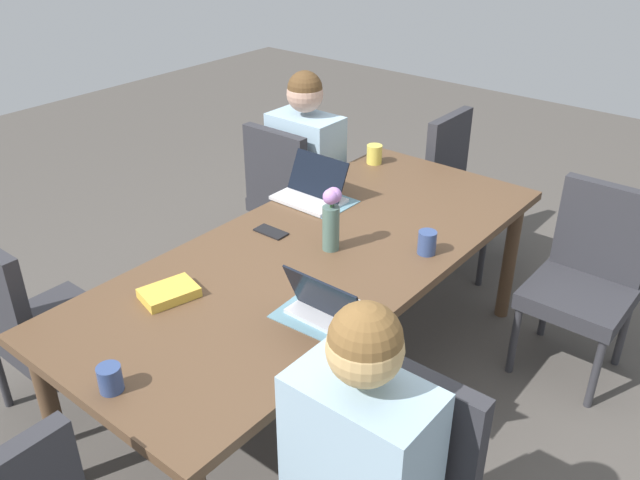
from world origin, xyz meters
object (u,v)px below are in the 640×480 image
phone_black (271,232)px  dining_table (320,264)px  chair_far_left_near (290,192)px  chair_head_right_right_near (462,184)px  chair_far_right_mid (32,318)px  coffee_mug_near_left (374,154)px  person_far_left_near (306,186)px  book_red_cover (169,293)px  chair_near_left_far (587,273)px  coffee_mug_near_right (110,379)px  laptop_far_left_near (312,192)px  laptop_near_left_mid (334,309)px  flower_vase (331,214)px  coffee_mug_centre_left (427,243)px

phone_black → dining_table: bearing=-177.7°
chair_far_left_near → chair_head_right_right_near: size_ratio=1.00×
chair_far_left_near → chair_far_right_mid: same height
coffee_mug_near_left → phone_black: size_ratio=0.68×
person_far_left_near → book_red_cover: bearing=-159.2°
chair_far_right_mid → coffee_mug_near_left: chair_far_right_mid is taller
chair_far_left_near → person_far_left_near: 0.10m
person_far_left_near → chair_far_left_near: bearing=141.2°
chair_near_left_far → coffee_mug_near_right: chair_near_left_far is taller
chair_far_left_near → laptop_far_left_near: bearing=-127.9°
laptop_near_left_mid → flower_vase: bearing=39.5°
laptop_far_left_near → coffee_mug_centre_left: size_ratio=3.23×
laptop_far_left_near → laptop_near_left_mid: bearing=-135.6°
laptop_near_left_mid → laptop_far_left_near: 0.99m
laptop_near_left_mid → coffee_mug_centre_left: 0.61m
laptop_far_left_near → book_red_cover: bearing=-172.5°
laptop_near_left_mid → chair_far_right_mid: bearing=114.6°
chair_far_right_mid → chair_head_right_right_near: bearing=-17.2°
laptop_near_left_mid → coffee_mug_centre_left: laptop_near_left_mid is taller
chair_far_left_near → coffee_mug_near_right: (-1.79, -0.86, 0.27)m
coffee_mug_centre_left → chair_far_left_near: bearing=68.4°
person_far_left_near → book_red_cover: (-1.42, -0.54, 0.22)m
person_far_left_near → phone_black: person_far_left_near is taller
person_far_left_near → coffee_mug_near_right: size_ratio=13.80×
chair_head_right_right_near → phone_black: size_ratio=6.00×
dining_table → person_far_left_near: 1.11m
chair_far_left_near → laptop_far_left_near: size_ratio=2.81×
dining_table → book_red_cover: 0.66m
chair_near_left_far → book_red_cover: chair_near_left_far is taller
dining_table → chair_far_left_near: (0.73, 0.82, -0.16)m
coffee_mug_near_right → laptop_near_left_mid: bearing=-22.7°
coffee_mug_near_left → chair_near_left_far: bearing=-90.7°
chair_near_left_far → laptop_near_left_mid: laptop_near_left_mid is taller
book_red_cover → phone_black: (0.61, 0.05, -0.01)m
flower_vase → laptop_far_left_near: flower_vase is taller
chair_far_right_mid → phone_black: 1.05m
chair_far_right_mid → laptop_far_left_near: laptop_far_left_near is taller
chair_far_right_mid → laptop_near_left_mid: size_ratio=2.81×
laptop_near_left_mid → coffee_mug_near_left: (1.28, 0.72, 0.01)m
flower_vase → coffee_mug_centre_left: bearing=-56.3°
coffee_mug_centre_left → phone_black: (-0.27, 0.62, -0.05)m
chair_far_right_mid → coffee_mug_near_right: size_ratio=10.39×
person_far_left_near → chair_near_left_far: (0.12, -1.59, -0.03)m
laptop_near_left_mid → book_red_cover: bearing=116.2°
flower_vase → coffee_mug_near_right: 1.11m
dining_table → chair_head_right_right_near: 1.46m
laptop_near_left_mid → coffee_mug_near_left: bearing=29.5°
chair_head_right_right_near → chair_far_right_mid: bearing=162.8°
chair_near_left_far → chair_far_right_mid: size_ratio=1.00×
chair_head_right_right_near → chair_far_right_mid: 2.44m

